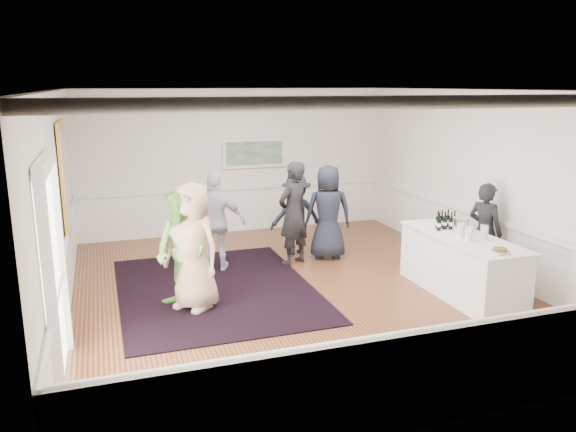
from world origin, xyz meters
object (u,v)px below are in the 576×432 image
object	(u,v)px
ice_bucket	(460,226)
guest_dark_b	(293,213)
guest_green	(182,252)
serving_table	(461,265)
guest_navy	(328,212)
guest_tan	(193,247)
guest_dark_a	(296,214)
bartender	(485,232)
guest_lilac	(216,222)
nut_bowl	(500,251)

from	to	relation	value
ice_bucket	guest_dark_b	bearing A→B (deg)	134.25
guest_green	ice_bucket	distance (m)	4.39
serving_table	guest_navy	xyz separation A→B (m)	(-1.27, 2.47, 0.42)
guest_dark_b	guest_navy	bearing A→B (deg)	161.33
guest_tan	guest_dark_b	xyz separation A→B (m)	(2.10, 1.56, 0.01)
guest_dark_b	ice_bucket	bearing A→B (deg)	105.34
guest_dark_b	guest_dark_a	bearing A→B (deg)	-142.74
bartender	ice_bucket	bearing A→B (deg)	90.79
guest_lilac	nut_bowl	bearing A→B (deg)	157.20
bartender	guest_tan	bearing A→B (deg)	65.75
guest_tan	ice_bucket	world-z (taller)	guest_tan
guest_green	ice_bucket	bearing A→B (deg)	49.27
guest_dark_a	guest_dark_b	world-z (taller)	guest_dark_b
guest_dark_a	guest_navy	xyz separation A→B (m)	(0.48, -0.47, 0.12)
ice_bucket	guest_dark_a	bearing A→B (deg)	123.47
guest_lilac	nut_bowl	distance (m)	4.77
guest_tan	guest_green	distance (m)	0.17
bartender	guest_dark_b	bearing A→B (deg)	35.52
guest_green	guest_dark_a	bearing A→B (deg)	97.44
serving_table	guest_tan	xyz separation A→B (m)	(-4.12, 0.77, 0.47)
guest_lilac	ice_bucket	xyz separation A→B (m)	(3.51, -2.23, 0.18)
guest_tan	guest_green	world-z (taller)	guest_tan
guest_dark_b	guest_navy	xyz separation A→B (m)	(0.75, 0.14, -0.06)
serving_table	guest_lilac	xyz separation A→B (m)	(-3.45, 2.42, 0.41)
guest_tan	guest_lilac	xyz separation A→B (m)	(0.68, 1.65, -0.06)
guest_dark_a	nut_bowl	bearing A→B (deg)	115.95
guest_navy	nut_bowl	xyz separation A→B (m)	(1.19, -3.42, 0.09)
guest_navy	guest_dark_a	bearing A→B (deg)	-31.13
serving_table	guest_tan	size ratio (longest dim) A/B	1.24
guest_navy	guest_tan	bearing A→B (deg)	44.21
guest_navy	nut_bowl	world-z (taller)	guest_navy
guest_tan	guest_dark_b	bearing A→B (deg)	85.40
guest_green	guest_lilac	world-z (taller)	guest_green
guest_navy	ice_bucket	xyz separation A→B (m)	(1.34, -2.28, 0.17)
bartender	guest_green	bearing A→B (deg)	66.31
bartender	nut_bowl	bearing A→B (deg)	128.53
guest_dark_a	guest_lilac	bearing A→B (deg)	19.68
serving_table	ice_bucket	bearing A→B (deg)	70.15
guest_lilac	nut_bowl	size ratio (longest dim) A/B	7.25
guest_dark_b	bartender	bearing A→B (deg)	117.29
guest_tan	guest_navy	world-z (taller)	guest_tan
nut_bowl	guest_dark_b	bearing A→B (deg)	120.54
guest_tan	bartender	bearing A→B (deg)	45.26
guest_tan	guest_navy	size ratio (longest dim) A/B	1.06
nut_bowl	guest_green	bearing A→B (deg)	158.13
guest_lilac	serving_table	bearing A→B (deg)	167.19
guest_tan	guest_lilac	size ratio (longest dim) A/B	1.07
guest_dark_b	nut_bowl	distance (m)	3.82
serving_table	nut_bowl	xyz separation A→B (m)	(-0.08, -0.96, 0.51)
nut_bowl	guest_lilac	bearing A→B (deg)	134.92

